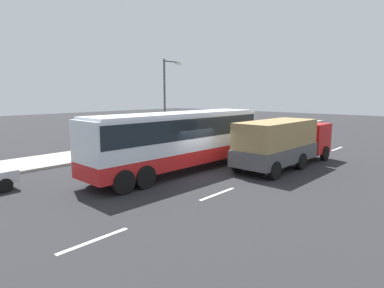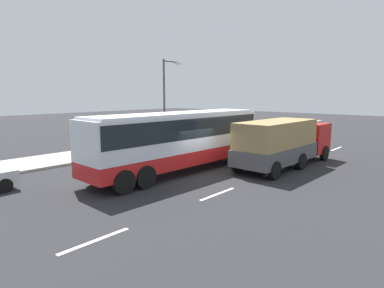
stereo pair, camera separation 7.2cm
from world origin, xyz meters
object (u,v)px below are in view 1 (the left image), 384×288
Objects in this scene: pedestrian_near_curb at (118,137)px; street_lamp at (166,97)px; pedestrian_at_crossing at (176,130)px; coach_bus at (179,136)px; cargo_truck at (284,141)px.

pedestrian_near_curb is 5.06m from street_lamp.
pedestrian_near_curb is 1.10× the size of pedestrian_at_crossing.
pedestrian_at_crossing is at bearing 47.22° from coach_bus.
pedestrian_near_curb is (-3.65, 11.78, -0.44)m from cargo_truck.
coach_bus is 8.80m from street_lamp.
pedestrian_at_crossing is at bearing 172.31° from pedestrian_near_curb.
street_lamp is (5.42, 6.62, 2.07)m from coach_bus.
street_lamp is (3.78, -1.43, 3.05)m from pedestrian_near_curb.
cargo_truck is at bearing -77.89° from pedestrian_at_crossing.
street_lamp reaches higher than cargo_truck.
coach_bus is at bearing 65.04° from pedestrian_near_curb.
street_lamp is (0.13, 10.36, 2.61)m from cargo_truck.
pedestrian_at_crossing is 0.22× the size of street_lamp.
pedestrian_near_curb is (1.64, 8.04, -0.97)m from coach_bus.
pedestrian_at_crossing is at bearing 76.32° from cargo_truck.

